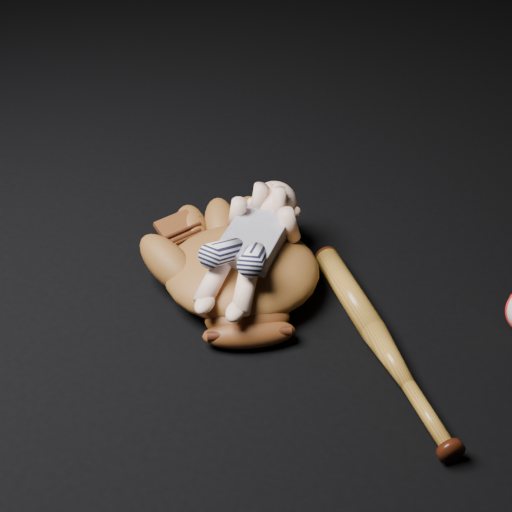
# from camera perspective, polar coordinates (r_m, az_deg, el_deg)

# --- Properties ---
(baseball_glove) EXTENTS (0.48, 0.51, 0.13)m
(baseball_glove) POSITION_cam_1_polar(r_m,az_deg,el_deg) (1.33, -1.16, -0.72)
(baseball_glove) COLOR brown
(baseball_glove) RESTS_ON ground
(newborn_baby) EXTENTS (0.20, 0.37, 0.14)m
(newborn_baby) POSITION_cam_1_polar(r_m,az_deg,el_deg) (1.30, -0.63, 1.00)
(newborn_baby) COLOR beige
(newborn_baby) RESTS_ON baseball_glove
(baseball_bat) EXTENTS (0.30, 0.45, 0.05)m
(baseball_bat) POSITION_cam_1_polar(r_m,az_deg,el_deg) (1.26, 9.93, -6.77)
(baseball_bat) COLOR #915E1C
(baseball_bat) RESTS_ON ground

